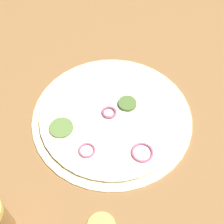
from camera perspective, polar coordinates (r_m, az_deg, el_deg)
The scene contains 2 objects.
ground_plane at distance 0.63m, azimuth 0.00°, elevation -0.90°, with size 3.00×3.00×0.00m, color brown.
pizza at distance 0.63m, azimuth -0.03°, elevation -0.69°, with size 0.32×0.32×0.02m.
Camera 1 is at (0.35, 0.09, 0.52)m, focal length 50.00 mm.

